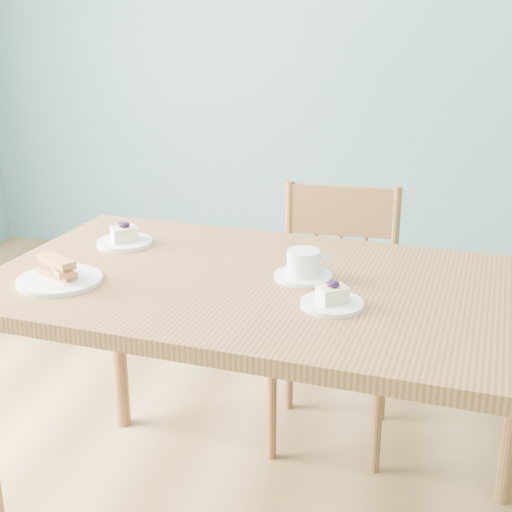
{
  "coord_description": "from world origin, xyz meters",
  "views": [
    {
      "loc": [
        0.17,
        -1.64,
        1.48
      ],
      "look_at": [
        -0.24,
        0.13,
        0.84
      ],
      "focal_mm": 50.0,
      "sensor_mm": 36.0,
      "label": 1
    }
  ],
  "objects_px": {
    "cheesecake_plate_near": "(332,300)",
    "biscotti_plate": "(59,274)",
    "dining_table": "(266,308)",
    "cheesecake_plate_far": "(125,239)",
    "dining_chair": "(334,316)",
    "coffee_cup": "(304,266)"
  },
  "relations": [
    {
      "from": "coffee_cup",
      "to": "biscotti_plate",
      "type": "bearing_deg",
      "value": -176.57
    },
    {
      "from": "dining_chair",
      "to": "cheesecake_plate_near",
      "type": "relative_size",
      "value": 5.84
    },
    {
      "from": "dining_chair",
      "to": "biscotti_plate",
      "type": "bearing_deg",
      "value": -133.71
    },
    {
      "from": "cheesecake_plate_near",
      "to": "dining_chair",
      "type": "bearing_deg",
      "value": 95.65
    },
    {
      "from": "dining_chair",
      "to": "biscotti_plate",
      "type": "height_order",
      "value": "dining_chair"
    },
    {
      "from": "cheesecake_plate_far",
      "to": "dining_table",
      "type": "bearing_deg",
      "value": -22.81
    },
    {
      "from": "dining_chair",
      "to": "cheesecake_plate_near",
      "type": "height_order",
      "value": "dining_chair"
    },
    {
      "from": "dining_chair",
      "to": "coffee_cup",
      "type": "xyz_separation_m",
      "value": [
        -0.03,
        -0.51,
        0.37
      ]
    },
    {
      "from": "cheesecake_plate_near",
      "to": "coffee_cup",
      "type": "xyz_separation_m",
      "value": [
        -0.1,
        0.17,
        0.02
      ]
    },
    {
      "from": "dining_chair",
      "to": "cheesecake_plate_near",
      "type": "bearing_deg",
      "value": -84.63
    },
    {
      "from": "dining_table",
      "to": "cheesecake_plate_far",
      "type": "xyz_separation_m",
      "value": [
        -0.49,
        0.2,
        0.1
      ]
    },
    {
      "from": "coffee_cup",
      "to": "biscotti_plate",
      "type": "height_order",
      "value": "coffee_cup"
    },
    {
      "from": "dining_table",
      "to": "cheesecake_plate_near",
      "type": "xyz_separation_m",
      "value": [
        0.19,
        -0.13,
        0.1
      ]
    },
    {
      "from": "cheesecake_plate_near",
      "to": "cheesecake_plate_far",
      "type": "height_order",
      "value": "cheesecake_plate_far"
    },
    {
      "from": "cheesecake_plate_near",
      "to": "biscotti_plate",
      "type": "bearing_deg",
      "value": -179.84
    },
    {
      "from": "coffee_cup",
      "to": "dining_chair",
      "type": "bearing_deg",
      "value": 74.42
    },
    {
      "from": "cheesecake_plate_near",
      "to": "coffee_cup",
      "type": "relative_size",
      "value": 1.0
    },
    {
      "from": "dining_table",
      "to": "cheesecake_plate_near",
      "type": "height_order",
      "value": "cheesecake_plate_near"
    },
    {
      "from": "dining_chair",
      "to": "dining_table",
      "type": "bearing_deg",
      "value": -102.8
    },
    {
      "from": "dining_table",
      "to": "dining_chair",
      "type": "height_order",
      "value": "dining_chair"
    },
    {
      "from": "biscotti_plate",
      "to": "coffee_cup",
      "type": "bearing_deg",
      "value": 15.64
    },
    {
      "from": "dining_table",
      "to": "biscotti_plate",
      "type": "distance_m",
      "value": 0.55
    }
  ]
}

